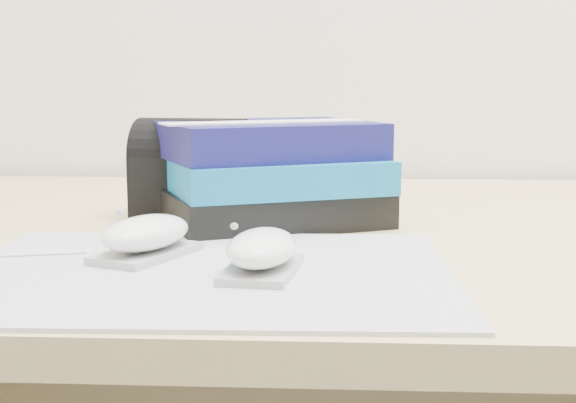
# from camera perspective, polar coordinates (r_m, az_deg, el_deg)

# --- Properties ---
(mousepad) EXTENTS (0.41, 0.32, 0.00)m
(mousepad) POSITION_cam_1_polar(r_m,az_deg,el_deg) (0.66, -5.99, -5.01)
(mousepad) COLOR #96969E
(mousepad) RESTS_ON desk
(mouse_rear) EXTENTS (0.09, 0.11, 0.04)m
(mouse_rear) POSITION_cam_1_polar(r_m,az_deg,el_deg) (0.71, -10.05, -2.46)
(mouse_rear) COLOR #A4A4A7
(mouse_rear) RESTS_ON mousepad
(mouse_front) EXTENTS (0.07, 0.10, 0.04)m
(mouse_front) POSITION_cam_1_polar(r_m,az_deg,el_deg) (0.64, -1.87, -3.58)
(mouse_front) COLOR #A2A3A5
(mouse_front) RESTS_ON mousepad
(book_stack) EXTENTS (0.28, 0.26, 0.11)m
(book_stack) POSITION_cam_1_polar(r_m,az_deg,el_deg) (0.88, -1.31, 2.03)
(book_stack) COLOR black
(book_stack) RESTS_ON desk
(pouch) EXTENTS (0.14, 0.10, 0.11)m
(pouch) POSITION_cam_1_polar(r_m,az_deg,el_deg) (0.91, -6.79, 2.24)
(pouch) COLOR black
(pouch) RESTS_ON desk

